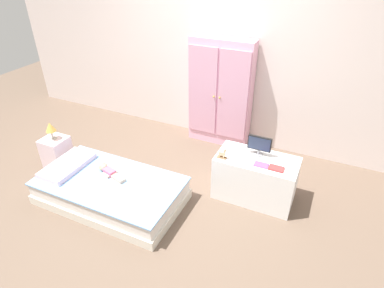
{
  "coord_description": "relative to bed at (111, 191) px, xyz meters",
  "views": [
    {
      "loc": [
        1.47,
        -2.3,
        2.37
      ],
      "look_at": [
        0.24,
        0.34,
        0.57
      ],
      "focal_mm": 30.3,
      "sensor_mm": 36.0,
      "label": 1
    }
  ],
  "objects": [
    {
      "name": "tv_monitor",
      "position": [
        1.35,
        0.78,
        0.49
      ],
      "size": [
        0.24,
        0.1,
        0.22
      ],
      "color": "#99999E",
      "rests_on": "tv_stand"
    },
    {
      "name": "tv_stand",
      "position": [
        1.37,
        0.7,
        0.12
      ],
      "size": [
        0.83,
        0.44,
        0.5
      ],
      "primitive_type": "cube",
      "color": "white",
      "rests_on": "ground_plane"
    },
    {
      "name": "ground_plane",
      "position": [
        0.44,
        0.25,
        -0.14
      ],
      "size": [
        10.0,
        10.0,
        0.02
      ],
      "primitive_type": "cube",
      "color": "brown"
    },
    {
      "name": "book_purple",
      "position": [
        1.43,
        0.61,
        0.38
      ],
      "size": [
        0.14,
        0.09,
        0.01
      ],
      "primitive_type": "cube",
      "color": "#8E51B2",
      "rests_on": "tv_stand"
    },
    {
      "name": "rocking_horse_toy",
      "position": [
        1.04,
        0.56,
        0.43
      ],
      "size": [
        0.1,
        0.04,
        0.12
      ],
      "color": "#8E6642",
      "rests_on": "tv_stand"
    },
    {
      "name": "nightstand",
      "position": [
        -1.0,
        0.26,
        0.06
      ],
      "size": [
        0.28,
        0.28,
        0.38
      ],
      "primitive_type": "cube",
      "color": "silver",
      "rests_on": "ground_plane"
    },
    {
      "name": "pillow",
      "position": [
        -0.56,
        0.0,
        0.16
      ],
      "size": [
        0.32,
        0.6,
        0.06
      ],
      "primitive_type": "cube",
      "color": "silver",
      "rests_on": "bed"
    },
    {
      "name": "book_red",
      "position": [
        1.58,
        0.61,
        0.38
      ],
      "size": [
        0.14,
        0.09,
        0.02
      ],
      "primitive_type": "cube",
      "color": "#CC3838",
      "rests_on": "tv_stand"
    },
    {
      "name": "back_wall",
      "position": [
        0.44,
        1.82,
        1.22
      ],
      "size": [
        6.4,
        0.05,
        2.7
      ],
      "primitive_type": "cube",
      "color": "silver",
      "rests_on": "ground_plane"
    },
    {
      "name": "wardrobe",
      "position": [
        0.59,
        1.66,
        0.58
      ],
      "size": [
        0.82,
        0.26,
        1.42
      ],
      "color": "#EFADCC",
      "rests_on": "ground_plane"
    },
    {
      "name": "doll",
      "position": [
        -0.1,
        0.1,
        0.17
      ],
      "size": [
        0.39,
        0.18,
        0.1
      ],
      "color": "#D6668E",
      "rests_on": "bed"
    },
    {
      "name": "bed",
      "position": [
        0.0,
        0.0,
        0.0
      ],
      "size": [
        1.52,
        0.84,
        0.27
      ],
      "color": "silver",
      "rests_on": "ground_plane"
    },
    {
      "name": "table_lamp",
      "position": [
        -1.0,
        0.26,
        0.4
      ],
      "size": [
        0.12,
        0.12,
        0.22
      ],
      "color": "#B7B2AD",
      "rests_on": "nightstand"
    }
  ]
}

